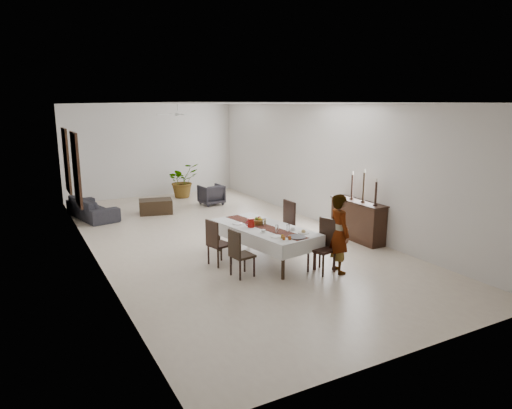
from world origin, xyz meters
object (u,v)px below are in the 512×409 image
object	(u,v)px
woman	(339,234)
sideboard_body	(358,221)
dining_table_top	(264,228)
sofa	(92,208)
red_pitcher	(251,223)

from	to	relation	value
woman	sideboard_body	world-z (taller)	woman
dining_table_top	sideboard_body	bearing A→B (deg)	-5.18
woman	sofa	xyz separation A→B (m)	(-3.47, 6.78, -0.47)
dining_table_top	woman	size ratio (longest dim) A/B	1.46
sideboard_body	sofa	world-z (taller)	sideboard_body
sofa	woman	bearing A→B (deg)	-165.37
dining_table_top	red_pitcher	bearing A→B (deg)	149.04
dining_table_top	sofa	size ratio (longest dim) A/B	1.11
dining_table_top	sofa	distance (m)	6.06
woman	sofa	bearing A→B (deg)	37.24
red_pitcher	sideboard_body	size ratio (longest dim) A/B	0.12
dining_table_top	sideboard_body	xyz separation A→B (m)	(2.68, 0.21, -0.22)
sideboard_body	woman	bearing A→B (deg)	-139.36
dining_table_top	woman	bearing A→B (deg)	-64.45
woman	sideboard_body	size ratio (longest dim) A/B	1.01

